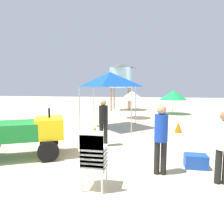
# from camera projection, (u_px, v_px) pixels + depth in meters

# --- Properties ---
(ground) EXTENTS (80.00, 80.00, 0.00)m
(ground) POSITION_uv_depth(u_px,v_px,m) (43.00, 173.00, 5.05)
(ground) COLOR beige
(utility_cart) EXTENTS (2.81, 2.22, 1.50)m
(utility_cart) POSITION_uv_depth(u_px,v_px,m) (22.00, 132.00, 6.04)
(utility_cart) COLOR #197A2D
(utility_cart) RESTS_ON ground
(stacked_plastic_chairs) EXTENTS (0.48, 0.48, 1.29)m
(stacked_plastic_chairs) POSITION_uv_depth(u_px,v_px,m) (93.00, 156.00, 4.11)
(stacked_plastic_chairs) COLOR white
(stacked_plastic_chairs) RESTS_ON ground
(surfboard_pile) EXTENTS (2.47, 0.65, 0.48)m
(surfboard_pile) POSITION_uv_depth(u_px,v_px,m) (4.00, 131.00, 8.90)
(surfboard_pile) COLOR #268CCC
(surfboard_pile) RESTS_ON ground
(lifeguard_near_left) EXTENTS (0.32, 0.32, 1.71)m
(lifeguard_near_left) POSITION_uv_depth(u_px,v_px,m) (161.00, 135.00, 4.86)
(lifeguard_near_left) COLOR black
(lifeguard_near_left) RESTS_ON ground
(lifeguard_near_center) EXTENTS (0.32, 0.32, 1.71)m
(lifeguard_near_center) POSITION_uv_depth(u_px,v_px,m) (103.00, 119.00, 7.25)
(lifeguard_near_center) COLOR black
(lifeguard_near_center) RESTS_ON ground
(lifeguard_near_right) EXTENTS (0.32, 0.32, 1.62)m
(lifeguard_near_right) POSITION_uv_depth(u_px,v_px,m) (224.00, 143.00, 4.38)
(lifeguard_near_right) COLOR black
(lifeguard_near_right) RESTS_ON ground
(popup_canopy) EXTENTS (2.52, 2.52, 2.91)m
(popup_canopy) POSITION_uv_depth(u_px,v_px,m) (110.00, 80.00, 10.36)
(popup_canopy) COLOR #B2B2B7
(popup_canopy) RESTS_ON ground
(lifeguard_tower) EXTENTS (1.98, 1.98, 4.35)m
(lifeguard_tower) POSITION_uv_depth(u_px,v_px,m) (121.00, 76.00, 18.55)
(lifeguard_tower) COLOR olive
(lifeguard_tower) RESTS_ON ground
(beach_umbrella_left) EXTENTS (1.78, 1.78, 1.90)m
(beach_umbrella_left) POSITION_uv_depth(u_px,v_px,m) (132.00, 95.00, 13.83)
(beach_umbrella_left) COLOR beige
(beach_umbrella_left) RESTS_ON ground
(beach_umbrella_mid) EXTENTS (2.19, 2.19, 1.92)m
(beach_umbrella_mid) POSITION_uv_depth(u_px,v_px,m) (173.00, 95.00, 16.10)
(beach_umbrella_mid) COLOR beige
(beach_umbrella_mid) RESTS_ON ground
(traffic_cone_near) EXTENTS (0.36, 0.36, 0.51)m
(traffic_cone_near) POSITION_uv_depth(u_px,v_px,m) (178.00, 127.00, 9.55)
(traffic_cone_near) COLOR orange
(traffic_cone_near) RESTS_ON ground
(traffic_cone_far) EXTENTS (0.41, 0.41, 0.59)m
(traffic_cone_far) POSITION_uv_depth(u_px,v_px,m) (95.00, 134.00, 8.04)
(traffic_cone_far) COLOR orange
(traffic_cone_far) RESTS_ON ground
(cooler_box) EXTENTS (0.57, 0.39, 0.36)m
(cooler_box) POSITION_uv_depth(u_px,v_px,m) (196.00, 161.00, 5.36)
(cooler_box) COLOR blue
(cooler_box) RESTS_ON ground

